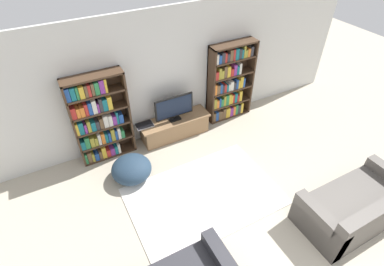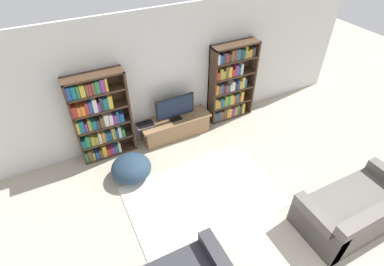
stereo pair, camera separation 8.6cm
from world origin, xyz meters
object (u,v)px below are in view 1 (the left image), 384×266
at_px(tv_stand, 175,127).
at_px(bookshelf_right, 228,83).
at_px(bookshelf_left, 98,119).
at_px(beanbag_ottoman, 132,169).
at_px(television, 174,108).
at_px(couch_right_sofa, 357,207).
at_px(laptop, 144,125).

bearing_deg(tv_stand, bookshelf_right, 4.47).
bearing_deg(bookshelf_left, beanbag_ottoman, -73.05).
bearing_deg(bookshelf_left, television, -4.77).
relative_size(bookshelf_right, couch_right_sofa, 0.98).
bearing_deg(laptop, bookshelf_left, 178.03).
bearing_deg(tv_stand, bookshelf_left, 175.81).
distance_m(television, laptop, 0.69).
bearing_deg(bookshelf_left, tv_stand, -4.19).
bearing_deg(couch_right_sofa, laptop, 124.05).
height_order(couch_right_sofa, beanbag_ottoman, couch_right_sofa).
bearing_deg(television, beanbag_ottoman, -149.50).
distance_m(bookshelf_right, tv_stand, 1.51).
xyz_separation_m(television, laptop, (-0.63, 0.09, -0.27)).
bearing_deg(couch_right_sofa, tv_stand, 116.45).
xyz_separation_m(bookshelf_right, laptop, (-1.99, -0.03, -0.41)).
relative_size(bookshelf_left, beanbag_ottoman, 2.44).
xyz_separation_m(laptop, beanbag_ottoman, (-0.58, -0.80, -0.24)).
distance_m(bookshelf_left, couch_right_sofa, 4.56).
bearing_deg(laptop, television, -8.44).
distance_m(bookshelf_right, laptop, 2.03).
height_order(television, couch_right_sofa, television).
relative_size(television, couch_right_sofa, 0.46).
distance_m(television, beanbag_ottoman, 1.49).
distance_m(bookshelf_left, tv_stand, 1.60).
bearing_deg(bookshelf_left, couch_right_sofa, -47.38).
height_order(bookshelf_left, tv_stand, bookshelf_left).
xyz_separation_m(bookshelf_left, beanbag_ottoman, (0.25, -0.83, -0.66)).
relative_size(tv_stand, beanbag_ottoman, 2.07).
bearing_deg(couch_right_sofa, bookshelf_right, 94.16).
height_order(bookshelf_right, television, bookshelf_right).
height_order(bookshelf_right, couch_right_sofa, bookshelf_right).
bearing_deg(tv_stand, couch_right_sofa, -63.55).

